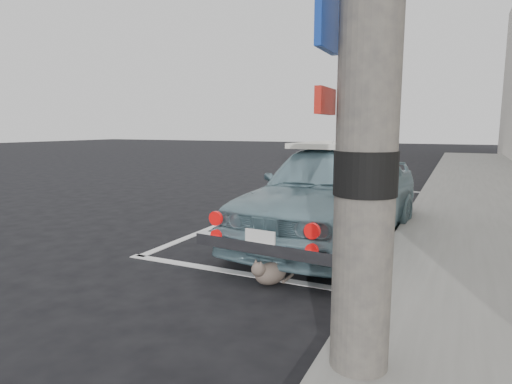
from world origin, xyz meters
TOP-DOWN VIEW (x-y plane):
  - ground at (0.00, 0.00)m, footprint 80.00×80.00m
  - sidewalk at (3.20, 2.00)m, footprint 2.80×40.00m
  - pline_rear at (0.50, -0.50)m, footprint 3.00×0.12m
  - pline_front at (0.50, 6.50)m, footprint 3.00×0.12m
  - pline_side at (-0.90, 3.00)m, footprint 0.12×7.00m
  - retro_coupe at (1.00, 1.29)m, footprint 1.99×4.19m
  - cat at (0.89, -0.66)m, footprint 0.37×0.48m

SIDE VIEW (x-z plane):
  - ground at x=0.00m, z-range 0.00..0.00m
  - pline_rear at x=0.50m, z-range 0.00..0.01m
  - pline_front at x=0.50m, z-range 0.00..0.01m
  - pline_side at x=-0.90m, z-range 0.00..0.01m
  - sidewalk at x=3.20m, z-range 0.00..0.15m
  - cat at x=0.89m, z-range -0.01..0.27m
  - retro_coupe at x=1.00m, z-range 0.01..1.39m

